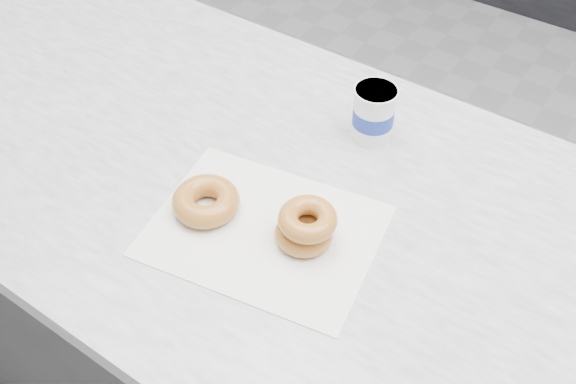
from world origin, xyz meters
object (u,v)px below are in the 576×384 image
at_px(donut_single, 206,201).
at_px(coffee_cup, 374,113).
at_px(donut_stack, 306,226).
at_px(counter, 325,361).

bearing_deg(donut_single, coffee_cup, 67.38).
xyz_separation_m(donut_single, donut_stack, (0.16, 0.04, 0.01)).
bearing_deg(counter, donut_single, -149.25).
bearing_deg(counter, donut_stack, -101.13).
bearing_deg(donut_stack, donut_single, -167.48).
bearing_deg(donut_stack, coffee_cup, 97.82).
relative_size(counter, coffee_cup, 30.25).
height_order(donut_single, coffee_cup, coffee_cup).
bearing_deg(donut_single, donut_stack, 12.52).
height_order(counter, coffee_cup, coffee_cup).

